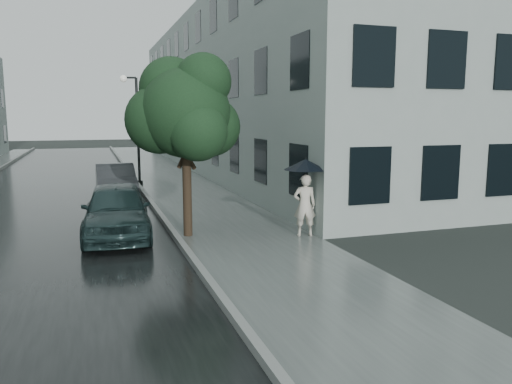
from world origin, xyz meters
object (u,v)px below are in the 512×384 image
object	(u,v)px
pedestrian	(305,205)
lamp_post	(134,123)
car_far	(116,181)
car_near	(117,210)
street_tree	(185,112)

from	to	relation	value
pedestrian	lamp_post	size ratio (longest dim) A/B	0.33
car_far	car_near	bearing A→B (deg)	-93.34
car_near	pedestrian	bearing A→B (deg)	-14.19
lamp_post	car_far	xyz separation A→B (m)	(-1.07, -3.62, -2.16)
pedestrian	car_far	size ratio (longest dim) A/B	0.41
pedestrian	street_tree	distance (m)	3.93
lamp_post	car_near	size ratio (longest dim) A/B	1.19
car_far	lamp_post	bearing A→B (deg)	72.81
lamp_post	car_far	size ratio (longest dim) A/B	1.24
pedestrian	street_tree	size ratio (longest dim) A/B	0.35
street_tree	lamp_post	size ratio (longest dim) A/B	0.96
street_tree	car_near	size ratio (longest dim) A/B	1.14
lamp_post	car_near	world-z (taller)	lamp_post
car_far	street_tree	bearing A→B (deg)	-78.29
street_tree	car_far	distance (m)	7.35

